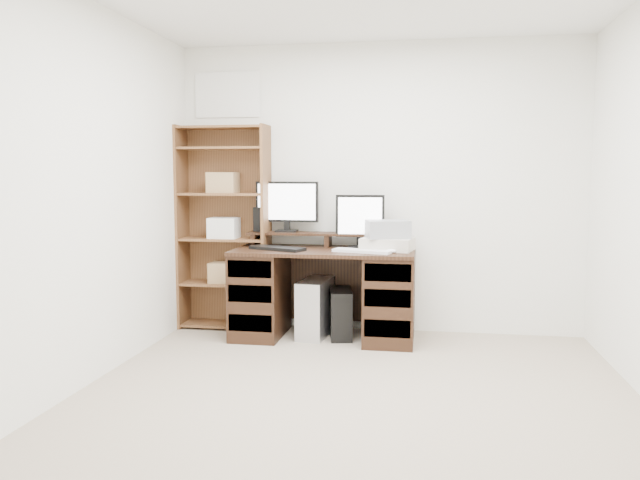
% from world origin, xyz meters
% --- Properties ---
extents(room, '(3.54, 4.04, 2.54)m').
position_xyz_m(room, '(-0.00, 0.00, 1.25)').
color(room, tan).
rests_on(room, ground).
extents(desk, '(1.50, 0.70, 0.75)m').
position_xyz_m(desk, '(-0.42, 1.64, 0.39)').
color(desk, black).
rests_on(desk, ground).
extents(riser_shelf, '(1.40, 0.22, 0.12)m').
position_xyz_m(riser_shelf, '(-0.42, 1.85, 0.84)').
color(riser_shelf, black).
rests_on(riser_shelf, desk).
extents(monitor_wide, '(0.56, 0.14, 0.44)m').
position_xyz_m(monitor_wide, '(-0.79, 1.88, 1.12)').
color(monitor_wide, black).
rests_on(monitor_wide, riser_shelf).
extents(monitor_small, '(0.41, 0.16, 0.45)m').
position_xyz_m(monitor_small, '(-0.14, 1.80, 1.00)').
color(monitor_small, black).
rests_on(monitor_small, desk).
extents(speaker, '(0.11, 0.11, 0.21)m').
position_xyz_m(speaker, '(-1.03, 1.88, 0.98)').
color(speaker, black).
rests_on(speaker, riser_shelf).
extents(keyboard_black, '(0.50, 0.33, 0.03)m').
position_xyz_m(keyboard_black, '(-0.79, 1.53, 0.76)').
color(keyboard_black, black).
rests_on(keyboard_black, desk).
extents(keyboard_white, '(0.50, 0.27, 0.02)m').
position_xyz_m(keyboard_white, '(-0.08, 1.49, 0.76)').
color(keyboard_white, white).
rests_on(keyboard_white, desk).
extents(mouse, '(0.10, 0.08, 0.03)m').
position_xyz_m(mouse, '(0.15, 1.47, 0.77)').
color(mouse, white).
rests_on(mouse, desk).
extents(printer, '(0.45, 0.37, 0.10)m').
position_xyz_m(printer, '(0.11, 1.66, 0.80)').
color(printer, beige).
rests_on(printer, desk).
extents(basket, '(0.39, 0.32, 0.15)m').
position_xyz_m(basket, '(0.11, 1.66, 0.92)').
color(basket, gray).
rests_on(basket, printer).
extents(tower_silver, '(0.27, 0.51, 0.48)m').
position_xyz_m(tower_silver, '(-0.50, 1.67, 0.24)').
color(tower_silver, silver).
rests_on(tower_silver, ground).
extents(tower_black, '(0.25, 0.43, 0.41)m').
position_xyz_m(tower_black, '(-0.28, 1.67, 0.20)').
color(tower_black, black).
rests_on(tower_black, ground).
extents(bookshelf, '(0.80, 0.30, 1.80)m').
position_xyz_m(bookshelf, '(-1.35, 1.86, 0.92)').
color(bookshelf, brown).
rests_on(bookshelf, ground).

